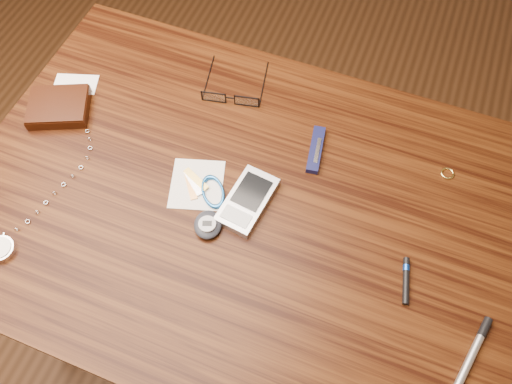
{
  "coord_description": "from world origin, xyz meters",
  "views": [
    {
      "loc": [
        0.17,
        -0.38,
        1.53
      ],
      "look_at": [
        0.02,
        0.02,
        0.76
      ],
      "focal_mm": 35.0,
      "sensor_mm": 36.0,
      "label": 1
    }
  ],
  "objects_px": {
    "pedometer": "(208,225)",
    "wallet_and_card": "(59,106)",
    "pocket_knife": "(316,150)",
    "silver_pen": "(473,353)",
    "pda_phone": "(248,200)",
    "desk": "(243,226)",
    "pocket_watch": "(5,244)",
    "notepad_keys": "(205,188)",
    "eyeglasses": "(231,97)"
  },
  "relations": [
    {
      "from": "pedometer",
      "to": "wallet_and_card",
      "type": "bearing_deg",
      "value": 161.17
    },
    {
      "from": "pedometer",
      "to": "pocket_knife",
      "type": "relative_size",
      "value": 0.66
    },
    {
      "from": "pocket_knife",
      "to": "silver_pen",
      "type": "bearing_deg",
      "value": -38.55
    },
    {
      "from": "wallet_and_card",
      "to": "pda_phone",
      "type": "relative_size",
      "value": 1.32
    },
    {
      "from": "desk",
      "to": "silver_pen",
      "type": "xyz_separation_m",
      "value": [
        0.42,
        -0.12,
        0.11
      ]
    },
    {
      "from": "pedometer",
      "to": "pocket_watch",
      "type": "bearing_deg",
      "value": -152.9
    },
    {
      "from": "pda_phone",
      "to": "notepad_keys",
      "type": "distance_m",
      "value": 0.08
    },
    {
      "from": "pda_phone",
      "to": "notepad_keys",
      "type": "bearing_deg",
      "value": -179.08
    },
    {
      "from": "pedometer",
      "to": "eyeglasses",
      "type": "bearing_deg",
      "value": 104.52
    },
    {
      "from": "desk",
      "to": "pocket_knife",
      "type": "distance_m",
      "value": 0.2
    },
    {
      "from": "wallet_and_card",
      "to": "eyeglasses",
      "type": "distance_m",
      "value": 0.34
    },
    {
      "from": "silver_pen",
      "to": "pda_phone",
      "type": "bearing_deg",
      "value": 163.95
    },
    {
      "from": "pocket_watch",
      "to": "pedometer",
      "type": "xyz_separation_m",
      "value": [
        0.3,
        0.16,
        0.0
      ]
    },
    {
      "from": "silver_pen",
      "to": "pocket_watch",
      "type": "bearing_deg",
      "value": -172.11
    },
    {
      "from": "pocket_watch",
      "to": "notepad_keys",
      "type": "distance_m",
      "value": 0.35
    },
    {
      "from": "pedometer",
      "to": "pocket_knife",
      "type": "xyz_separation_m",
      "value": [
        0.12,
        0.22,
        -0.0
      ]
    },
    {
      "from": "pocket_knife",
      "to": "eyeglasses",
      "type": "bearing_deg",
      "value": 164.16
    },
    {
      "from": "eyeglasses",
      "to": "pda_phone",
      "type": "height_order",
      "value": "eyeglasses"
    },
    {
      "from": "pedometer",
      "to": "notepad_keys",
      "type": "relative_size",
      "value": 0.5
    },
    {
      "from": "pocket_watch",
      "to": "pocket_knife",
      "type": "xyz_separation_m",
      "value": [
        0.43,
        0.37,
        0.0
      ]
    },
    {
      "from": "pocket_watch",
      "to": "eyeglasses",
      "type": "bearing_deg",
      "value": 61.24
    },
    {
      "from": "wallet_and_card",
      "to": "pocket_watch",
      "type": "relative_size",
      "value": 0.57
    },
    {
      "from": "wallet_and_card",
      "to": "notepad_keys",
      "type": "relative_size",
      "value": 1.29
    },
    {
      "from": "pocket_knife",
      "to": "notepad_keys",
      "type": "bearing_deg",
      "value": -137.05
    },
    {
      "from": "pedometer",
      "to": "silver_pen",
      "type": "relative_size",
      "value": 0.45
    },
    {
      "from": "notepad_keys",
      "to": "pocket_knife",
      "type": "height_order",
      "value": "pocket_knife"
    },
    {
      "from": "wallet_and_card",
      "to": "pedometer",
      "type": "relative_size",
      "value": 2.55
    },
    {
      "from": "pocket_watch",
      "to": "silver_pen",
      "type": "relative_size",
      "value": 2.04
    },
    {
      "from": "pocket_watch",
      "to": "notepad_keys",
      "type": "relative_size",
      "value": 2.27
    },
    {
      "from": "eyeglasses",
      "to": "pedometer",
      "type": "bearing_deg",
      "value": -75.48
    },
    {
      "from": "pocket_watch",
      "to": "notepad_keys",
      "type": "xyz_separation_m",
      "value": [
        0.27,
        0.22,
        -0.0
      ]
    },
    {
      "from": "pocket_watch",
      "to": "pda_phone",
      "type": "distance_m",
      "value": 0.42
    },
    {
      "from": "pocket_watch",
      "to": "pocket_knife",
      "type": "bearing_deg",
      "value": 40.93
    },
    {
      "from": "notepad_keys",
      "to": "pda_phone",
      "type": "bearing_deg",
      "value": 0.92
    },
    {
      "from": "desk",
      "to": "pedometer",
      "type": "bearing_deg",
      "value": -116.97
    },
    {
      "from": "pda_phone",
      "to": "notepad_keys",
      "type": "xyz_separation_m",
      "value": [
        -0.08,
        -0.0,
        -0.01
      ]
    },
    {
      "from": "pocket_knife",
      "to": "pocket_watch",
      "type": "bearing_deg",
      "value": -139.07
    },
    {
      "from": "pda_phone",
      "to": "pedometer",
      "type": "distance_m",
      "value": 0.08
    },
    {
      "from": "wallet_and_card",
      "to": "eyeglasses",
      "type": "height_order",
      "value": "eyeglasses"
    },
    {
      "from": "wallet_and_card",
      "to": "silver_pen",
      "type": "distance_m",
      "value": 0.85
    },
    {
      "from": "eyeglasses",
      "to": "notepad_keys",
      "type": "height_order",
      "value": "eyeglasses"
    },
    {
      "from": "eyeglasses",
      "to": "silver_pen",
      "type": "distance_m",
      "value": 0.62
    },
    {
      "from": "eyeglasses",
      "to": "pocket_watch",
      "type": "distance_m",
      "value": 0.49
    },
    {
      "from": "pda_phone",
      "to": "pocket_knife",
      "type": "height_order",
      "value": "pda_phone"
    },
    {
      "from": "silver_pen",
      "to": "pocket_knife",
      "type": "bearing_deg",
      "value": 141.45
    },
    {
      "from": "eyeglasses",
      "to": "pocket_knife",
      "type": "height_order",
      "value": "eyeglasses"
    },
    {
      "from": "desk",
      "to": "silver_pen",
      "type": "bearing_deg",
      "value": -15.62
    },
    {
      "from": "pda_phone",
      "to": "pocket_knife",
      "type": "distance_m",
      "value": 0.17
    },
    {
      "from": "eyeglasses",
      "to": "pedometer",
      "type": "height_order",
      "value": "eyeglasses"
    },
    {
      "from": "desk",
      "to": "pda_phone",
      "type": "height_order",
      "value": "pda_phone"
    }
  ]
}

